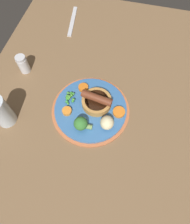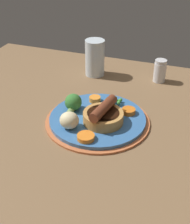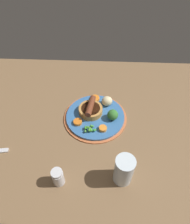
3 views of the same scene
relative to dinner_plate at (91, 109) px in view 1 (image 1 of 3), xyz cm
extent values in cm
cube|color=brown|center=(-3.35, -0.05, -2.07)|extent=(110.00, 80.00, 3.00)
cylinder|color=#CC6B3D|center=(0.00, 0.00, -0.32)|extent=(25.54, 25.54, 0.50)
cylinder|color=#386BA8|center=(0.00, 0.00, 0.13)|extent=(23.50, 23.50, 1.40)
cylinder|color=#BC8442|center=(-1.95, 1.48, 2.14)|extent=(9.57, 9.57, 2.61)
cylinder|color=#33190C|center=(-1.95, 1.48, 3.29)|extent=(7.66, 7.66, 0.30)
cylinder|color=brown|center=(-1.95, 1.48, 4.65)|extent=(3.87, 10.13, 2.41)
sphere|color=#4E9436|center=(-1.40, -7.58, 1.97)|extent=(0.75, 0.75, 0.75)
sphere|color=green|center=(-3.08, -6.80, 1.81)|extent=(0.89, 0.89, 0.89)
sphere|color=#358F27|center=(-0.96, -8.25, 1.75)|extent=(0.77, 0.77, 0.77)
sphere|color=#49912A|center=(-1.33, -8.44, 1.83)|extent=(0.83, 0.83, 0.83)
sphere|color=green|center=(-0.03, -8.05, 1.59)|extent=(1.00, 1.00, 1.00)
sphere|color=#4E8A2D|center=(-3.83, -8.39, 1.47)|extent=(0.71, 0.71, 0.71)
sphere|color=#3E922E|center=(-1.02, -7.77, 1.83)|extent=(0.75, 0.75, 0.75)
sphere|color=#44883A|center=(-3.66, -8.72, 1.57)|extent=(0.93, 0.93, 0.93)
sphere|color=#47922E|center=(-1.94, -8.43, 1.99)|extent=(0.99, 0.99, 0.99)
sphere|color=#468836|center=(-1.86, -7.84, 2.14)|extent=(0.90, 0.90, 0.90)
sphere|color=#458B30|center=(-1.32, -6.26, 1.68)|extent=(0.76, 0.76, 0.76)
sphere|color=#48952F|center=(-2.48, -7.13, 2.10)|extent=(1.00, 1.00, 1.00)
sphere|color=green|center=(-0.68, -6.23, 1.60)|extent=(0.88, 0.88, 0.88)
sphere|color=green|center=(-2.78, -7.36, 1.93)|extent=(0.79, 0.79, 0.79)
sphere|color=#479338|center=(-1.29, -6.14, 1.74)|extent=(0.96, 0.96, 0.96)
sphere|color=green|center=(-2.99, -7.55, 1.92)|extent=(0.88, 0.88, 0.88)
sphere|color=green|center=(-1.31, -8.25, 1.93)|extent=(0.93, 0.93, 0.93)
sphere|color=#4A8E31|center=(-1.79, -7.54, 2.18)|extent=(0.90, 0.90, 0.90)
sphere|color=#428E33|center=(0.37, -7.53, 1.24)|extent=(0.81, 0.81, 0.81)
sphere|color=#387A33|center=(6.88, -1.29, 2.97)|extent=(4.27, 4.27, 4.27)
cylinder|color=#7A9E56|center=(6.75, 1.09, 1.58)|extent=(1.61, 2.29, 1.49)
ellipsoid|color=beige|center=(4.62, 6.31, 2.84)|extent=(4.98, 4.75, 4.00)
cylinder|color=orange|center=(-0.51, 9.13, 1.36)|extent=(4.34, 4.34, 1.06)
cylinder|color=orange|center=(-6.65, -4.29, 1.44)|extent=(4.27, 4.27, 1.22)
cylinder|color=orange|center=(3.20, -6.99, 1.48)|extent=(4.07, 4.07, 1.30)
cube|color=silver|center=(-39.23, -18.16, -0.27)|extent=(18.04, 4.19, 0.60)
cylinder|color=silver|center=(9.77, -25.17, 5.05)|extent=(6.02, 6.02, 11.22)
cylinder|color=silver|center=(-10.25, -27.28, 2.38)|extent=(3.68, 3.68, 5.89)
cylinder|color=silver|center=(-10.25, -27.28, 5.82)|extent=(3.49, 3.49, 1.00)
camera|label=1|loc=(28.98, 8.63, 57.92)|focal=32.00mm
camera|label=2|loc=(-20.94, 59.79, 42.56)|focal=50.00mm
camera|label=3|loc=(2.30, -52.43, 61.91)|focal=32.00mm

